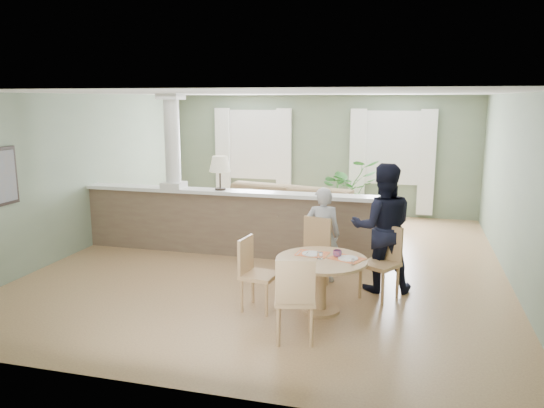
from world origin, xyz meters
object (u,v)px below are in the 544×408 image
(houseplant, at_px, (348,190))
(dining_table, at_px, (322,269))
(chair_far_boy, at_px, (313,249))
(chair_near, at_px, (295,296))
(chair_far_man, at_px, (383,259))
(chair_side, at_px, (254,270))
(man_person, at_px, (382,228))
(sofa, at_px, (279,214))
(child_person, at_px, (323,235))

(houseplant, xyz_separation_m, dining_table, (0.30, -5.02, -0.14))
(dining_table, relative_size, chair_far_boy, 1.17)
(houseplant, height_order, chair_near, houseplant)
(houseplant, bearing_deg, dining_table, -86.60)
(chair_far_man, xyz_separation_m, chair_side, (-1.54, -0.84, -0.02))
(chair_far_man, xyz_separation_m, man_person, (-0.04, 0.28, 0.36))
(chair_side, xyz_separation_m, man_person, (1.50, 1.11, 0.38))
(sofa, distance_m, houseplant, 2.04)
(man_person, bearing_deg, child_person, -20.22)
(dining_table, height_order, chair_far_boy, chair_far_boy)
(chair_far_man, height_order, child_person, child_person)
(sofa, relative_size, child_person, 2.36)
(chair_side, bearing_deg, chair_near, -131.30)
(houseplant, relative_size, chair_far_man, 1.43)
(sofa, height_order, houseplant, houseplant)
(chair_near, bearing_deg, chair_side, -62.04)
(sofa, distance_m, chair_side, 3.47)
(dining_table, bearing_deg, child_person, 99.43)
(chair_near, bearing_deg, houseplant, -101.64)
(houseplant, height_order, man_person, man_person)
(houseplant, distance_m, chair_near, 5.96)
(dining_table, height_order, child_person, child_person)
(houseplant, relative_size, dining_table, 1.22)
(chair_far_boy, xyz_separation_m, child_person, (0.09, 0.22, 0.16))
(dining_table, relative_size, chair_side, 1.23)
(dining_table, bearing_deg, chair_far_boy, 107.14)
(houseplant, xyz_separation_m, chair_near, (0.17, -5.95, -0.15))
(sofa, xyz_separation_m, chair_near, (1.25, -4.23, 0.06))
(sofa, bearing_deg, chair_side, -68.69)
(chair_side, bearing_deg, child_person, -19.81)
(chair_far_boy, bearing_deg, dining_table, -56.49)
(chair_side, bearing_deg, man_person, -45.96)
(chair_near, bearing_deg, dining_table, -111.32)
(sofa, distance_m, dining_table, 3.58)
(chair_far_boy, height_order, chair_near, chair_near)
(houseplant, distance_m, child_person, 3.89)
(chair_far_boy, bearing_deg, chair_side, -101.89)
(sofa, distance_m, chair_far_boy, 2.63)
(dining_table, bearing_deg, chair_side, -171.12)
(chair_far_man, height_order, chair_side, chair_far_man)
(chair_far_man, xyz_separation_m, chair_near, (-0.83, -1.64, 0.01))
(chair_far_boy, distance_m, chair_side, 1.18)
(sofa, bearing_deg, chair_far_man, -38.96)
(chair_far_boy, bearing_deg, child_person, 83.73)
(chair_far_boy, distance_m, child_person, 0.29)
(sofa, height_order, chair_side, sofa)
(chair_far_boy, xyz_separation_m, chair_side, (-0.56, -1.04, -0.03))
(houseplant, height_order, dining_table, houseplant)
(child_person, bearing_deg, chair_far_man, 147.55)
(chair_near, bearing_deg, chair_far_man, -130.11)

